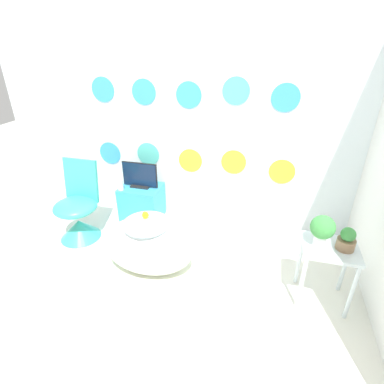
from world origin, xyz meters
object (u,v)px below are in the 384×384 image
at_px(chair, 78,216).
at_px(bathtub, 148,245).
at_px(potted_plant_left, 322,229).
at_px(potted_plant_right, 347,240).
at_px(tv, 140,176).
at_px(vase, 120,184).

bearing_deg(chair, bathtub, -16.96).
distance_m(potted_plant_left, potted_plant_right, 0.20).
xyz_separation_m(bathtub, tv, (-0.44, 0.86, 0.30)).
bearing_deg(tv, chair, -132.34).
height_order(bathtub, vase, vase).
height_order(bathtub, tv, tv).
distance_m(tv, potted_plant_right, 2.26).
bearing_deg(potted_plant_right, tv, 158.40).
distance_m(chair, potted_plant_right, 2.66).
distance_m(tv, vase, 0.24).
distance_m(bathtub, chair, 1.00).
height_order(tv, potted_plant_right, potted_plant_right).
bearing_deg(potted_plant_left, tv, 156.28).
distance_m(bathtub, potted_plant_left, 1.53).
bearing_deg(vase, bathtub, -48.59).
height_order(bathtub, chair, chair).
relative_size(potted_plant_left, potted_plant_right, 1.40).
bearing_deg(vase, potted_plant_left, -18.52).
distance_m(vase, potted_plant_right, 2.40).
bearing_deg(vase, chair, -127.07).
bearing_deg(tv, vase, -144.48).
bearing_deg(tv, bathtub, -62.58).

